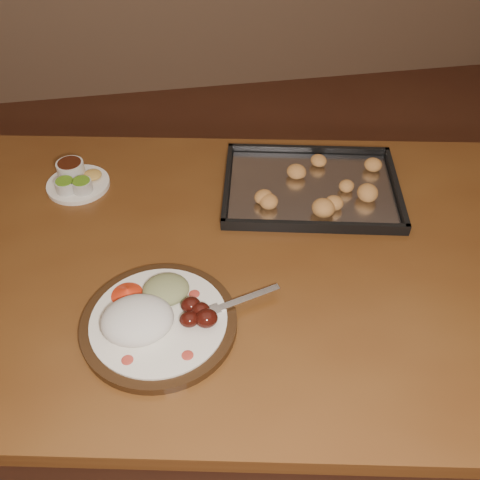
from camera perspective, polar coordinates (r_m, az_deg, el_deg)
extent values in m
plane|color=#58301E|center=(1.88, 4.99, -13.00)|extent=(4.00, 4.00, 0.00)
cube|color=brown|center=(1.17, -3.66, -2.18)|extent=(1.65, 1.17, 0.04)
cylinder|color=#4D2617|center=(1.87, -23.50, -1.26)|extent=(0.07, 0.07, 0.71)
cylinder|color=#4D2617|center=(1.79, 20.08, -2.12)|extent=(0.07, 0.07, 0.71)
cylinder|color=black|center=(1.03, -8.61, -8.77)|extent=(0.29, 0.29, 0.02)
cylinder|color=white|center=(1.02, -8.67, -8.43)|extent=(0.26, 0.26, 0.01)
ellipsoid|color=#BC392D|center=(0.97, -11.93, -12.41)|extent=(0.02, 0.02, 0.00)
ellipsoid|color=#BC392D|center=(0.96, -5.62, -12.14)|extent=(0.02, 0.02, 0.00)
ellipsoid|color=#BC392D|center=(1.05, -4.90, -5.75)|extent=(0.02, 0.02, 0.00)
ellipsoid|color=#BC392D|center=(1.04, -13.96, -8.25)|extent=(0.02, 0.02, 0.00)
ellipsoid|color=silver|center=(1.00, -10.91, -8.38)|extent=(0.14, 0.13, 0.06)
ellipsoid|color=#4C120A|center=(0.99, -5.42, -8.42)|extent=(0.04, 0.03, 0.03)
ellipsoid|color=#4C120A|center=(1.00, -4.24, -7.45)|extent=(0.04, 0.03, 0.03)
ellipsoid|color=#4C120A|center=(1.01, -5.27, -6.91)|extent=(0.04, 0.03, 0.03)
ellipsoid|color=#4C120A|center=(0.99, -3.62, -8.34)|extent=(0.04, 0.03, 0.03)
ellipsoid|color=tan|center=(1.05, -7.91, -5.25)|extent=(0.10, 0.09, 0.04)
cone|color=red|center=(1.06, -11.91, -5.49)|extent=(0.09, 0.09, 0.03)
cube|color=silver|center=(1.03, 0.69, -6.26)|extent=(0.14, 0.05, 0.00)
cube|color=silver|center=(1.01, -3.21, -7.59)|extent=(0.04, 0.03, 0.00)
cylinder|color=silver|center=(1.00, -4.32, -8.45)|extent=(0.03, 0.01, 0.00)
cylinder|color=silver|center=(1.01, -4.46, -8.19)|extent=(0.03, 0.01, 0.00)
cylinder|color=silver|center=(1.01, -4.60, -7.92)|extent=(0.03, 0.01, 0.00)
cylinder|color=silver|center=(1.01, -4.74, -7.66)|extent=(0.03, 0.01, 0.00)
cylinder|color=white|center=(1.38, -16.86, 5.70)|extent=(0.15, 0.15, 0.01)
cylinder|color=beige|center=(1.35, -18.12, 5.51)|extent=(0.05, 0.05, 0.03)
cylinder|color=#568E1C|center=(1.35, -18.25, 5.99)|extent=(0.04, 0.04, 0.00)
cylinder|color=beige|center=(1.34, -16.48, 5.57)|extent=(0.05, 0.05, 0.03)
cylinder|color=#568E1C|center=(1.33, -16.60, 6.05)|extent=(0.04, 0.04, 0.00)
cylinder|color=silver|center=(1.40, -17.59, 7.20)|extent=(0.07, 0.07, 0.04)
cylinder|color=#361409|center=(1.39, -17.75, 7.83)|extent=(0.06, 0.06, 0.00)
ellipsoid|color=#DEB84E|center=(1.38, -15.46, 6.72)|extent=(0.05, 0.05, 0.02)
cube|color=black|center=(1.32, 7.56, 5.39)|extent=(0.48, 0.39, 0.01)
cube|color=black|center=(1.44, 7.30, 9.52)|extent=(0.41, 0.10, 0.02)
cube|color=black|center=(1.20, 7.99, 1.49)|extent=(0.41, 0.10, 0.02)
cube|color=black|center=(1.35, 16.33, 5.45)|extent=(0.08, 0.30, 0.02)
cube|color=black|center=(1.31, -1.37, 6.15)|extent=(0.08, 0.30, 0.02)
cube|color=silver|center=(1.32, 7.58, 5.58)|extent=(0.44, 0.36, 0.00)
ellipsoid|color=#D8914B|center=(1.32, 9.94, 6.11)|extent=(0.05, 0.04, 0.03)
ellipsoid|color=#D8914B|center=(1.35, 11.39, 7.03)|extent=(0.06, 0.06, 0.03)
ellipsoid|color=#D8914B|center=(1.38, 8.38, 8.41)|extent=(0.06, 0.06, 0.03)
ellipsoid|color=#D8914B|center=(1.34, 5.81, 7.54)|extent=(0.06, 0.06, 0.03)
ellipsoid|color=#D8914B|center=(1.34, 4.37, 7.54)|extent=(0.06, 0.06, 0.03)
ellipsoid|color=#D8914B|center=(1.31, 5.35, 6.29)|extent=(0.05, 0.04, 0.03)
ellipsoid|color=#D8914B|center=(1.27, 3.70, 5.30)|extent=(0.06, 0.06, 0.03)
ellipsoid|color=#D8914B|center=(1.24, 6.85, 3.75)|extent=(0.06, 0.06, 0.03)
ellipsoid|color=#D8914B|center=(1.28, 9.59, 4.79)|extent=(0.06, 0.06, 0.03)
ellipsoid|color=#D8914B|center=(1.28, 11.08, 4.79)|extent=(0.06, 0.06, 0.03)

